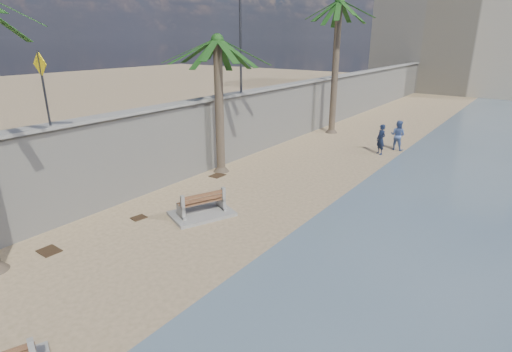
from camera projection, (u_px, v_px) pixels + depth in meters
The scene contains 14 objects.
ground_plane at pixel (117, 292), 10.58m from camera, with size 140.00×140.00×0.00m, color tan.
seawall at pixel (310, 107), 28.19m from camera, with size 0.45×70.00×3.50m, color gray.
wall_cap at pixel (311, 81), 27.60m from camera, with size 0.80×70.00×0.12m, color gray.
end_building at pixel (460, 32), 49.19m from camera, with size 18.00×12.00×14.00m, color #B7AA93.
bench_far at pixel (201, 205), 15.05m from camera, with size 2.30×2.68×0.95m.
palm_mid at pixel (217, 42), 18.12m from camera, with size 5.00×5.00×7.19m.
palm_back at pixel (339, 4), 25.60m from camera, with size 5.00×5.00×9.50m.
pedestrian_sign at pixel (42, 78), 12.80m from camera, with size 0.78×0.07×2.40m.
streetlight at pixel (240, 32), 20.40m from camera, with size 0.28×0.28×5.12m.
person_a at pixel (381, 137), 22.81m from camera, with size 0.72×0.49×2.00m, color #141D37.
person_b at pixel (398, 134), 23.72m from camera, with size 0.96×0.74×1.98m, color #4A6199.
debris_b at pixel (49, 251), 12.61m from camera, with size 0.68×0.54×0.03m, color #382616.
debris_c at pixel (217, 175), 19.51m from camera, with size 0.70×0.56×0.03m, color #382616.
debris_d at pixel (139, 218), 14.93m from camera, with size 0.52×0.42×0.03m, color #382616.
Camera 1 is at (8.26, -5.11, 6.39)m, focal length 28.00 mm.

